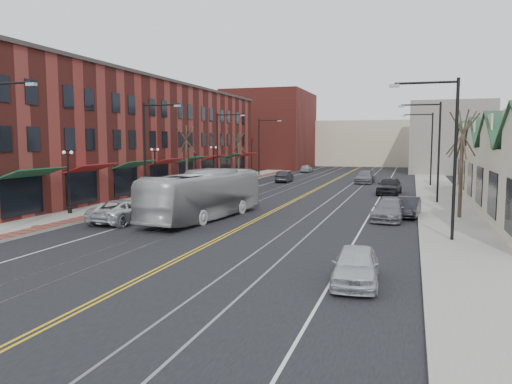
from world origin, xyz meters
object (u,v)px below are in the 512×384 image
Objects in this scene: parked_car_d at (389,186)px; transit_bus at (204,195)px; parked_suv at (125,211)px; parked_car_b at (408,207)px; parked_car_c at (390,210)px; parked_car_a at (356,266)px.

transit_bus is at bearing -114.97° from parked_car_d.
parked_suv is 26.37m from parked_car_d.
transit_bus reaches higher than parked_suv.
parked_car_c is (-1.11, -1.79, 0.02)m from parked_car_b.
parked_car_c is 15.85m from parked_car_d.
parked_car_c is (15.76, 5.81, -0.05)m from parked_suv.
parked_car_b is at bearing 81.03° from parked_car_a.
parked_suv is at bearing -120.14° from parked_car_d.
transit_bus is 21.90m from parked_car_d.
transit_bus is 12.00m from parked_car_c.
parked_car_b is (12.64, 4.98, -0.93)m from transit_bus.
parked_car_a is at bearing -85.00° from parked_car_d.
parked_car_c is at bearing -116.28° from parked_car_b.
parked_car_a is (11.00, -11.97, -0.91)m from transit_bus.
parked_suv is 17.87m from parked_car_a.
parked_suv is at bearing -150.36° from parked_car_b.
parked_car_c reaches higher than parked_car_a.
transit_bus is 2.19× the size of parked_suv.
parked_car_d is at bearing 102.68° from parked_car_b.
parked_car_d is at bearing -121.95° from parked_suv.
parked_car_a is 15.16m from parked_car_c.
parked_car_b is at bearing -152.85° from parked_suv.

